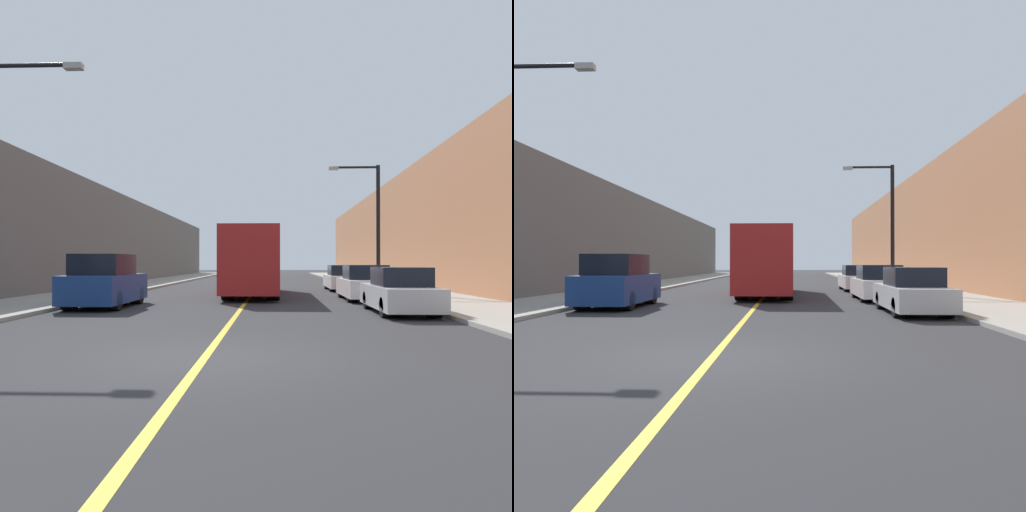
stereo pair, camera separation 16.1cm
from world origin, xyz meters
TOP-DOWN VIEW (x-y plane):
  - ground_plane at (0.00, 0.00)m, footprint 200.00×200.00m
  - sidewalk_left at (-8.25, 30.00)m, footprint 3.95×72.00m
  - sidewalk_right at (8.25, 30.00)m, footprint 3.95×72.00m
  - building_row_left at (-12.22, 30.00)m, footprint 4.00×72.00m
  - building_row_right at (12.22, 30.00)m, footprint 4.00×72.00m
  - road_center_line at (0.00, 30.00)m, footprint 0.16×72.00m
  - bus at (0.14, 16.40)m, footprint 2.54×10.17m
  - parked_suv_left at (-5.06, 9.57)m, footprint 1.97×4.51m
  - car_right_near at (5.25, 7.78)m, footprint 1.75×4.57m
  - car_right_mid at (5.13, 13.47)m, footprint 1.90×4.61m
  - car_right_far at (5.22, 20.96)m, footprint 1.89×4.66m
  - street_lamp_right at (6.31, 17.55)m, footprint 2.66×0.24m

SIDE VIEW (x-z plane):
  - ground_plane at x=0.00m, z-range 0.00..0.00m
  - road_center_line at x=0.00m, z-range 0.00..0.01m
  - sidewalk_left at x=-8.25m, z-range 0.00..0.13m
  - sidewalk_right at x=8.25m, z-range 0.00..0.13m
  - car_right_near at x=5.25m, z-range -0.07..1.42m
  - car_right_far at x=5.22m, z-range -0.07..1.42m
  - car_right_mid at x=5.13m, z-range -0.08..1.46m
  - parked_suv_left at x=-5.06m, z-range -0.08..1.87m
  - bus at x=0.14m, z-range 0.11..3.33m
  - building_row_left at x=-12.22m, z-range 0.00..6.77m
  - street_lamp_right at x=6.31m, z-range 0.65..7.24m
  - building_row_right at x=12.22m, z-range 0.00..8.10m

